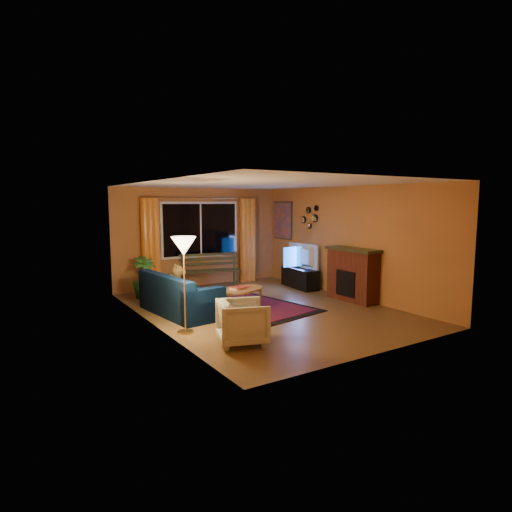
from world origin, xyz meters
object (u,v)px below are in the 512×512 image
coffee_table (238,300)px  tv_console (300,278)px  armchair (243,320)px  floor_lamp (185,285)px  sofa (180,294)px  bench (210,280)px

coffee_table → tv_console: tv_console is taller
armchair → coffee_table: bearing=-8.5°
floor_lamp → tv_console: bearing=26.6°
armchair → floor_lamp: floor_lamp is taller
sofa → armchair: 2.17m
floor_lamp → coffee_table: 1.79m
sofa → floor_lamp: (-0.41, -1.20, 0.41)m
bench → armchair: size_ratio=2.03×
sofa → coffee_table: 1.15m
bench → armchair: (-1.45, -4.05, 0.14)m
sofa → armchair: size_ratio=2.63×
armchair → tv_console: bearing=-29.7°
tv_console → floor_lamp: bearing=-147.9°
bench → coffee_table: 2.32m
floor_lamp → tv_console: (3.94, 1.97, -0.55)m
coffee_table → armchair: bearing=-118.1°
floor_lamp → bench: bearing=57.3°
bench → coffee_table: (-0.50, -2.27, -0.01)m
bench → tv_console: tv_console is taller
armchair → floor_lamp: bearing=48.4°
floor_lamp → tv_console: 4.44m
floor_lamp → coffee_table: size_ratio=1.35×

